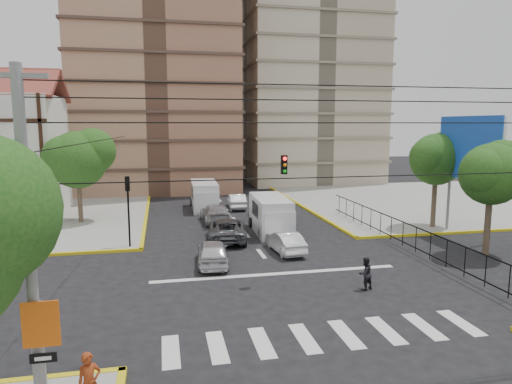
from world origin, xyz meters
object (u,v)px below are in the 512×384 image
object	(u,v)px
van_right_lane	(271,216)
car_silver_front_left	(213,252)
traffic_light_nw	(128,200)
car_white_front_right	(285,242)
pedestrian_sw_corner	(89,383)
district_sign	(42,335)
pedestrian_crosswalk	(365,273)
van_left_lane	(205,197)

from	to	relation	value
van_right_lane	car_silver_front_left	size ratio (longest dim) A/B	1.37
traffic_light_nw	car_white_front_right	distance (m)	10.01
car_silver_front_left	pedestrian_sw_corner	xyz separation A→B (m)	(-4.65, -12.61, 0.27)
traffic_light_nw	district_sign	distance (m)	17.08
pedestrian_sw_corner	pedestrian_crosswalk	distance (m)	13.42
car_silver_front_left	pedestrian_crosswalk	xyz separation A→B (m)	(6.58, -5.26, 0.07)
pedestrian_sw_corner	pedestrian_crosswalk	xyz separation A→B (m)	(11.23, 7.35, -0.20)
van_right_lane	pedestrian_crosswalk	world-z (taller)	van_right_lane
district_sign	van_left_lane	bearing A→B (deg)	76.80
pedestrian_sw_corner	pedestrian_crosswalk	size ratio (longest dim) A/B	1.07
van_left_lane	pedestrian_crosswalk	size ratio (longest dim) A/B	3.62
car_silver_front_left	van_right_lane	bearing A→B (deg)	-122.92
district_sign	pedestrian_crosswalk	bearing A→B (deg)	31.09
district_sign	pedestrian_sw_corner	xyz separation A→B (m)	(1.05, 0.07, -1.47)
pedestrian_crosswalk	pedestrian_sw_corner	bearing A→B (deg)	14.14
van_left_lane	pedestrian_sw_corner	xyz separation A→B (m)	(-5.77, -29.03, -0.24)
car_silver_front_left	pedestrian_crosswalk	size ratio (longest dim) A/B	2.69
van_right_lane	pedestrian_crosswalk	size ratio (longest dim) A/B	3.69
district_sign	van_right_lane	size ratio (longest dim) A/B	0.56
van_right_lane	pedestrian_sw_corner	bearing A→B (deg)	-114.28
traffic_light_nw	van_right_lane	size ratio (longest dim) A/B	0.76
traffic_light_nw	pedestrian_crosswalk	world-z (taller)	traffic_light_nw
traffic_light_nw	pedestrian_sw_corner	size ratio (longest dim) A/B	2.63
district_sign	car_white_front_right	world-z (taller)	district_sign
district_sign	pedestrian_sw_corner	world-z (taller)	district_sign
car_silver_front_left	car_white_front_right	xyz separation A→B (m)	(4.59, 1.59, -0.07)
district_sign	car_silver_front_left	world-z (taller)	district_sign
van_right_lane	van_left_lane	size ratio (longest dim) A/B	1.02
van_right_lane	car_white_front_right	xyz separation A→B (m)	(-0.33, -4.93, -0.60)
pedestrian_sw_corner	van_right_lane	bearing A→B (deg)	42.91
district_sign	car_white_front_right	xyz separation A→B (m)	(10.30, 14.27, -1.81)
car_white_front_right	pedestrian_sw_corner	bearing A→B (deg)	51.84
car_silver_front_left	district_sign	bearing A→B (deg)	69.89
car_silver_front_left	pedestrian_crosswalk	distance (m)	8.43
van_right_lane	pedestrian_sw_corner	size ratio (longest dim) A/B	3.45
van_right_lane	van_left_lane	bearing A→B (deg)	113.28
van_left_lane	car_white_front_right	world-z (taller)	van_left_lane
traffic_light_nw	pedestrian_sw_corner	world-z (taller)	traffic_light_nw
car_white_front_right	van_right_lane	bearing A→B (deg)	-98.88
van_left_lane	car_white_front_right	bearing A→B (deg)	-75.35
traffic_light_nw	van_left_lane	xyz separation A→B (m)	(5.82, 12.06, -1.88)
traffic_light_nw	car_silver_front_left	world-z (taller)	traffic_light_nw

